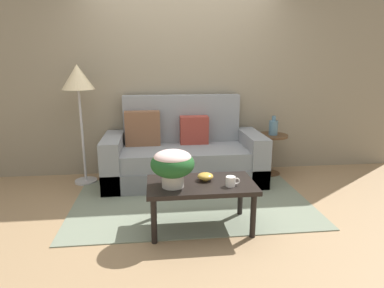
# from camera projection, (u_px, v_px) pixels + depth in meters

# --- Properties ---
(ground_plane) EXTENTS (14.00, 14.00, 0.00)m
(ground_plane) POSITION_uv_depth(u_px,v_px,m) (192.00, 202.00, 3.69)
(ground_plane) COLOR #997A56
(wall_back) EXTENTS (6.40, 0.12, 3.00)m
(wall_back) POSITION_uv_depth(u_px,v_px,m) (182.00, 64.00, 4.45)
(wall_back) COLOR gray
(wall_back) RESTS_ON ground
(area_rug) EXTENTS (2.61, 1.61, 0.01)m
(area_rug) POSITION_uv_depth(u_px,v_px,m) (192.00, 202.00, 3.68)
(area_rug) COLOR gray
(area_rug) RESTS_ON ground
(couch) EXTENTS (2.02, 0.85, 1.10)m
(couch) POSITION_uv_depth(u_px,v_px,m) (183.00, 156.00, 4.29)
(couch) COLOR slate
(couch) RESTS_ON ground
(coffee_table) EXTENTS (0.99, 0.56, 0.45)m
(coffee_table) POSITION_uv_depth(u_px,v_px,m) (201.00, 189.00, 3.02)
(coffee_table) COLOR black
(coffee_table) RESTS_ON ground
(side_table) EXTENTS (0.44, 0.44, 0.57)m
(side_table) POSITION_uv_depth(u_px,v_px,m) (271.00, 147.00, 4.51)
(side_table) COLOR #4C331E
(side_table) RESTS_ON ground
(floor_lamp) EXTENTS (0.39, 0.39, 1.51)m
(floor_lamp) POSITION_uv_depth(u_px,v_px,m) (78.00, 84.00, 3.99)
(floor_lamp) COLOR #B2B2B7
(floor_lamp) RESTS_ON ground
(potted_plant) EXTENTS (0.39, 0.39, 0.33)m
(potted_plant) POSITION_uv_depth(u_px,v_px,m) (173.00, 164.00, 2.87)
(potted_plant) COLOR #B7B2A8
(potted_plant) RESTS_ON coffee_table
(coffee_mug) EXTENTS (0.13, 0.09, 0.09)m
(coffee_mug) POSITION_uv_depth(u_px,v_px,m) (231.00, 181.00, 2.92)
(coffee_mug) COLOR white
(coffee_mug) RESTS_ON coffee_table
(snack_bowl) EXTENTS (0.15, 0.15, 0.07)m
(snack_bowl) POSITION_uv_depth(u_px,v_px,m) (205.00, 176.00, 3.06)
(snack_bowl) COLOR gold
(snack_bowl) RESTS_ON coffee_table
(table_vase) EXTENTS (0.12, 0.12, 0.26)m
(table_vase) POSITION_uv_depth(u_px,v_px,m) (273.00, 127.00, 4.43)
(table_vase) COLOR slate
(table_vase) RESTS_ON side_table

